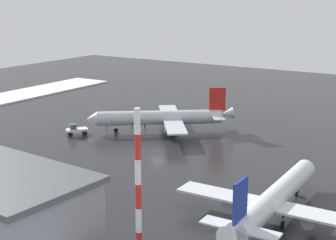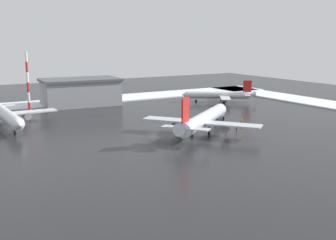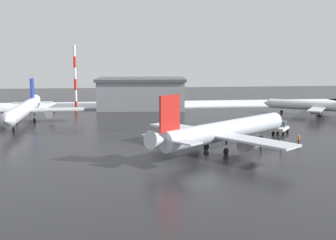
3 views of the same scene
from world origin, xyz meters
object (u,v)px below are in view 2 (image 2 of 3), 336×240
(ground_crew_beside_wing, at_px, (241,121))
(antenna_mast, at_px, (28,82))
(pushback_tug, at_px, (220,114))
(cargo_hangar, at_px, (80,92))
(airplane_foreground_jet, at_px, (203,119))
(airplane_distant_tail, at_px, (220,95))
(ground_crew_near_tug, at_px, (226,127))
(ground_crew_mid_apron, at_px, (237,125))
(airplane_parked_starboard, at_px, (5,114))

(ground_crew_beside_wing, xyz_separation_m, antenna_mast, (42.67, -46.19, 8.03))
(pushback_tug, bearing_deg, cargo_hangar, 67.51)
(airplane_foreground_jet, xyz_separation_m, pushback_tug, (-14.66, -12.78, -1.99))
(airplane_distant_tail, height_order, ground_crew_near_tug, airplane_distant_tail)
(airplane_distant_tail, distance_m, antenna_mast, 62.94)
(pushback_tug, xyz_separation_m, antenna_mast, (43.31, -36.37, 7.71))
(ground_crew_beside_wing, relative_size, ground_crew_near_tug, 1.00)
(airplane_foreground_jet, relative_size, pushback_tug, 5.63)
(airplane_distant_tail, bearing_deg, ground_crew_mid_apron, 92.09)
(ground_crew_near_tug, distance_m, antenna_mast, 61.53)
(airplane_distant_tail, xyz_separation_m, ground_crew_beside_wing, (18.68, 33.70, -1.54))
(airplane_parked_starboard, distance_m, airplane_distant_tail, 71.39)
(ground_crew_beside_wing, height_order, ground_crew_near_tug, same)
(airplane_distant_tail, bearing_deg, ground_crew_beside_wing, 95.01)
(airplane_foreground_jet, distance_m, ground_crew_beside_wing, 14.50)
(antenna_mast, relative_size, cargo_hangar, 0.69)
(airplane_parked_starboard, xyz_separation_m, antenna_mast, (-9.82, -18.05, 5.84))
(airplane_foreground_jet, height_order, ground_crew_mid_apron, airplane_foreground_jet)
(airplane_distant_tail, height_order, ground_crew_beside_wing, airplane_distant_tail)
(ground_crew_near_tug, bearing_deg, antenna_mast, -55.43)
(airplane_foreground_jet, relative_size, antenna_mast, 1.57)
(pushback_tug, xyz_separation_m, ground_crew_beside_wing, (0.65, 9.82, -0.31))
(airplane_distant_tail, relative_size, cargo_hangar, 0.86)
(ground_crew_near_tug, xyz_separation_m, cargo_hangar, (16.68, -56.02, 3.47))
(cargo_hangar, bearing_deg, airplane_foreground_jet, 105.06)
(ground_crew_mid_apron, bearing_deg, pushback_tug, 70.70)
(airplane_distant_tail, xyz_separation_m, antenna_mast, (61.34, -12.50, 6.49))
(antenna_mast, distance_m, cargo_hangar, 19.28)
(airplane_distant_tail, bearing_deg, pushback_tug, 86.95)
(airplane_foreground_jet, relative_size, ground_crew_mid_apron, 16.51)
(ground_crew_near_tug, xyz_separation_m, antenna_mast, (34.52, -50.30, 8.03))
(ground_crew_beside_wing, bearing_deg, cargo_hangar, 105.87)
(airplane_parked_starboard, relative_size, ground_crew_near_tug, 18.80)
(airplane_parked_starboard, height_order, airplane_distant_tail, airplane_parked_starboard)
(airplane_foreground_jet, xyz_separation_m, airplane_parked_starboard, (38.48, -31.10, -0.12))
(pushback_tug, height_order, ground_crew_beside_wing, pushback_tug)
(ground_crew_beside_wing, distance_m, ground_crew_mid_apron, 5.93)
(airplane_parked_starboard, relative_size, antenna_mast, 1.79)
(airplane_foreground_jet, xyz_separation_m, cargo_hangar, (10.82, -54.87, 1.16))
(airplane_foreground_jet, height_order, pushback_tug, airplane_foreground_jet)
(ground_crew_mid_apron, bearing_deg, airplane_distant_tail, 60.06)
(pushback_tug, bearing_deg, airplane_parked_starboard, 107.30)
(ground_crew_near_tug, bearing_deg, airplane_distant_tail, -125.25)
(airplane_parked_starboard, relative_size, airplane_distant_tail, 1.44)
(cargo_hangar, bearing_deg, ground_crew_near_tug, 110.50)
(ground_crew_near_tug, height_order, cargo_hangar, cargo_hangar)
(airplane_foreground_jet, distance_m, antenna_mast, 57.18)
(airplane_distant_tail, bearing_deg, airplane_parked_starboard, 38.47)
(airplane_foreground_jet, xyz_separation_m, ground_crew_mid_apron, (-9.39, 0.75, -2.31))
(ground_crew_mid_apron, bearing_deg, ground_crew_beside_wing, 40.74)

